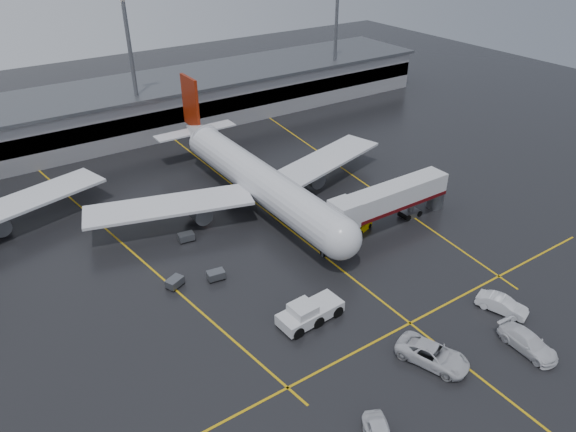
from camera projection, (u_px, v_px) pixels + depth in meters
ground at (292, 231)px, 71.51m from camera, size 220.00×220.00×0.00m
apron_line_centre at (292, 231)px, 71.50m from camera, size 0.25×90.00×0.02m
apron_line_stop at (410, 323)px, 55.75m from camera, size 60.00×0.25×0.02m
apron_line_left at (122, 243)px, 69.02m from camera, size 9.99×69.35×0.02m
apron_line_right at (348, 172)px, 87.33m from camera, size 7.57×69.64×0.02m
terminal at (154, 105)px, 103.64m from camera, size 122.00×19.00×8.60m
light_mast_mid at (132, 62)px, 91.85m from camera, size 3.00×1.20×25.45m
light_mast_right at (336, 32)px, 113.54m from camera, size 3.00×1.20×25.45m
main_airliner at (254, 177)px, 76.32m from camera, size 48.80×45.60×14.10m
jet_bridge at (391, 200)px, 70.95m from camera, size 19.90×3.40×6.05m
pushback_tractor at (309, 313)px, 55.62m from camera, size 7.36×3.50×2.57m
belt_loader at (361, 226)px, 71.58m from camera, size 3.68×2.43×2.16m
service_van_a at (433, 355)px, 50.55m from camera, size 5.39×7.62×1.93m
service_van_b at (528, 342)px, 52.07m from camera, size 2.86×6.29×1.79m
service_van_c at (502, 305)px, 57.00m from camera, size 3.52×5.63×1.75m
baggage_cart_a at (216, 275)px, 62.02m from camera, size 2.17×1.58×1.12m
baggage_cart_b at (175, 282)px, 60.82m from camera, size 2.36×2.02×1.12m
baggage_cart_c at (186, 237)px, 69.15m from camera, size 2.16×1.56×1.12m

